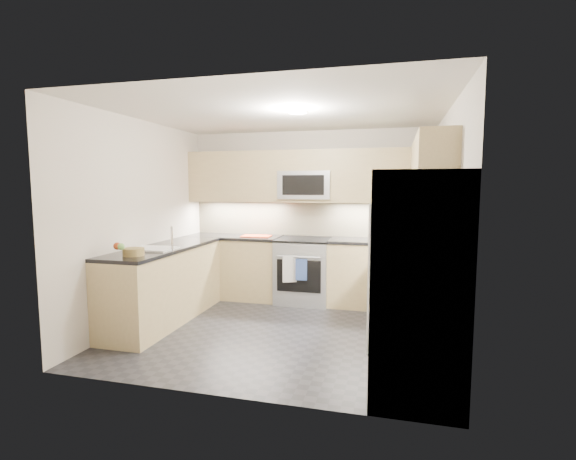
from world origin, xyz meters
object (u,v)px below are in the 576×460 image
Objects in this scene: microwave at (306,185)px; gas_range at (304,271)px; refrigerator at (417,285)px; utensil_bowl at (413,236)px; cutting_board at (256,236)px; fruit_basket at (134,252)px.

gas_range is at bearing -90.00° from microwave.
gas_range is 0.51× the size of refrigerator.
utensil_bowl is 0.62× the size of cutting_board.
cutting_board is 1.87× the size of fruit_basket.
gas_range is 2.50m from fruit_basket.
gas_range is 1.20× the size of microwave.
gas_range is 0.88m from cutting_board.
gas_range is at bearing 53.52° from fruit_basket.
utensil_bowl is at bearing -1.20° from cutting_board.
microwave reaches higher than cutting_board.
gas_range is at bearing -0.43° from cutting_board.
utensil_bowl is at bearing 88.51° from refrigerator.
cutting_board is (-0.73, -0.12, -0.75)m from microwave.
gas_range is at bearing 178.43° from utensil_bowl.
microwave is at bearing 90.00° from gas_range.
refrigerator is (1.45, -2.43, 0.45)m from gas_range.
utensil_bowl is (0.06, 2.38, 0.11)m from refrigerator.
refrigerator is 2.39m from utensil_bowl.
gas_range is at bearing 120.88° from refrigerator.
microwave reaches higher than refrigerator.
utensil_bowl is (1.51, -0.17, -0.69)m from microwave.
utensil_bowl is at bearing -1.57° from gas_range.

